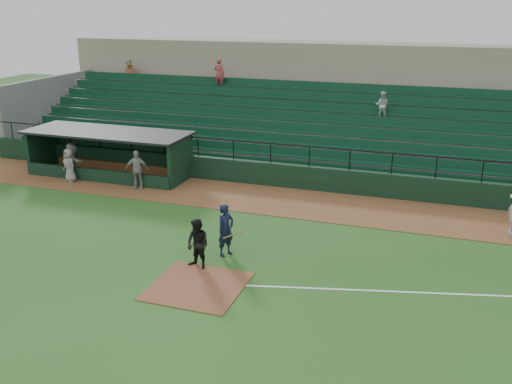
% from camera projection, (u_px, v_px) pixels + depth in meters
% --- Properties ---
extents(ground, '(90.00, 90.00, 0.00)m').
position_uv_depth(ground, '(209.00, 274.00, 19.80)').
color(ground, '#24551B').
rests_on(ground, ground).
extents(warning_track, '(40.00, 4.00, 0.03)m').
position_uv_depth(warning_track, '(277.00, 201.00, 26.97)').
color(warning_track, brown).
rests_on(warning_track, ground).
extents(home_plate_dirt, '(3.00, 3.00, 0.03)m').
position_uv_depth(home_plate_dirt, '(197.00, 286.00, 18.90)').
color(home_plate_dirt, brown).
rests_on(home_plate_dirt, ground).
extents(foul_line, '(17.49, 4.44, 0.01)m').
position_uv_depth(foul_line, '(452.00, 294.00, 18.42)').
color(foul_line, white).
rests_on(foul_line, ground).
extents(stadium_structure, '(38.00, 13.08, 6.40)m').
position_uv_depth(stadium_structure, '(318.00, 119.00, 33.83)').
color(stadium_structure, black).
rests_on(stadium_structure, ground).
extents(dugout, '(8.90, 3.20, 2.42)m').
position_uv_depth(dugout, '(113.00, 149.00, 30.94)').
color(dugout, black).
rests_on(dugout, ground).
extents(batter_at_plate, '(1.17, 0.86, 1.99)m').
position_uv_depth(batter_at_plate, '(226.00, 230.00, 20.95)').
color(batter_at_plate, black).
rests_on(batter_at_plate, ground).
extents(umpire, '(1.05, 0.92, 1.83)m').
position_uv_depth(umpire, '(198.00, 244.00, 19.93)').
color(umpire, black).
rests_on(umpire, ground).
extents(dugout_player_a, '(1.25, 0.86, 1.96)m').
position_uv_depth(dugout_player_a, '(137.00, 170.00, 28.37)').
color(dugout_player_a, '#A19D97').
rests_on(dugout_player_a, warning_track).
extents(dugout_player_b, '(1.00, 0.85, 1.74)m').
position_uv_depth(dugout_player_b, '(69.00, 165.00, 29.52)').
color(dugout_player_b, gray).
rests_on(dugout_player_b, warning_track).
extents(dugout_player_c, '(1.70, 1.60, 1.91)m').
position_uv_depth(dugout_player_c, '(73.00, 160.00, 30.12)').
color(dugout_player_c, gray).
rests_on(dugout_player_c, warning_track).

